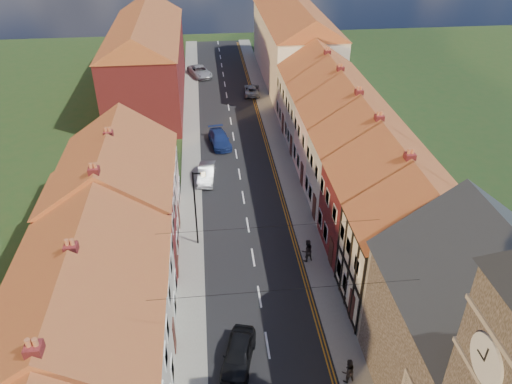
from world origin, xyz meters
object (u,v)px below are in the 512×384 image
Objects in this scene: pedestrian_right_b at (307,251)px; car_distant_b at (252,90)px; car_near at (239,354)px; pedestrian_right at (348,371)px; car_mid at (206,174)px; car_far at (220,139)px; lamppost at (196,204)px; church at (509,355)px; car_distant at (200,71)px.

car_distant_b is at bearing -108.01° from pedestrian_right_b.
pedestrian_right reaches higher than car_near.
car_mid is 2.29× the size of pedestrian_right_b.
car_mid reaches higher than car_far.
lamppost is 30.95m from car_distant_b.
pedestrian_right_b is at bearing -105.90° from pedestrian_right.
church is 9.78× the size of pedestrian_right.
pedestrian_right is 0.38× the size of car_distant_b.
pedestrian_right is at bearing 145.48° from church.
car_near is 2.23× the size of pedestrian_right_b.
car_distant is 9.88m from car_distant_b.
church is 8.73× the size of pedestrian_right_b.
car_far is at bearing 81.87° from lamppost.
pedestrian_right_b is (6.72, -12.17, 0.33)m from car_mid.
car_near is 0.86× the size of car_far.
car_distant_b is at bearing 79.66° from car_mid.
church is 35.00m from car_far.
lamppost is (-13.17, 16.68, -2.34)m from church.
car_near is 20.31m from car_mid.
car_distant_b is (6.22, 20.69, -0.09)m from car_mid.
lamppost is at bearing -88.52° from car_mid.
pedestrian_right is (7.11, -50.46, 0.21)m from car_distant.
pedestrian_right_b is at bearing -83.36° from car_far.
car_far is 14.59m from car_distant_b.
car_far is (-10.86, 32.86, -5.22)m from church.
church is at bearing 128.38° from pedestrian_right.
car_distant_b is at bearing -106.15° from pedestrian_right.
church is 13.54m from car_near.
lamppost is 8.43m from pedestrian_right_b.
car_near is 27.15m from car_far.
car_distant reaches higher than car_far.
pedestrian_right_b is at bearing 94.91° from car_distant_b.
car_mid is at bearing 85.10° from lamppost.
church is 29.25m from car_mid.
car_mid is (-1.27, 20.27, -0.00)m from car_near.
car_distant reaches higher than car_mid.
lamppost is at bearing 80.89° from car_distant_b.
pedestrian_right_b is (-0.21, 10.07, 0.09)m from pedestrian_right.
pedestrian_right is (7.72, -12.93, -2.64)m from lamppost.
car_mid is 7.05m from car_far.
car_distant_b is (4.95, 40.97, -0.09)m from car_near.
car_distant is at bearing 85.92° from car_far.
car_distant is at bearing -99.18° from pedestrian_right_b.
car_distant_b is (7.01, 30.00, -2.97)m from lamppost.
car_distant is (0.61, 37.53, -2.85)m from lamppost.
car_distant_b is (6.40, -7.53, -0.12)m from car_distant.
lamppost is 37.64m from car_distant.
car_mid is 0.88× the size of car_far.
car_near is (-11.11, 5.71, -5.22)m from church.
lamppost reaches higher than car_mid.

